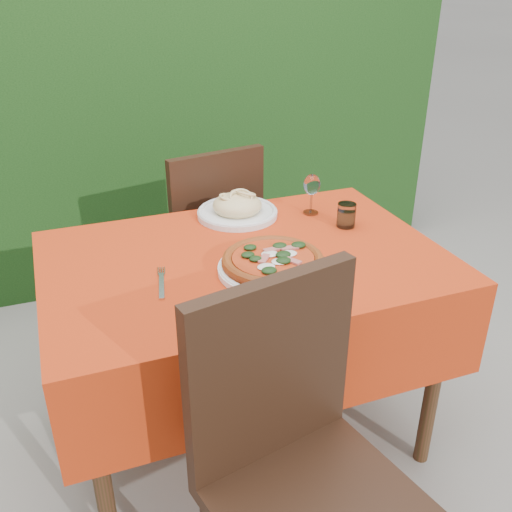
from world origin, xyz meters
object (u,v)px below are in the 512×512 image
object	(u,v)px
chair_near	(297,455)
pizza_plate	(273,263)
chair_far	(208,234)
wine_glass	(312,186)
pasta_plate	(237,209)
water_glass	(346,216)
fork	(162,286)

from	to	relation	value
chair_near	pizza_plate	world-z (taller)	chair_near
chair_far	wine_glass	world-z (taller)	chair_far
chair_near	pizza_plate	size ratio (longest dim) A/B	2.53
pasta_plate	water_glass	distance (m)	0.40
wine_glass	fork	size ratio (longest dim) A/B	0.76
chair_near	chair_far	bearing A→B (deg)	70.20
wine_glass	pizza_plate	bearing A→B (deg)	-129.40
wine_glass	fork	distance (m)	0.73
pizza_plate	pasta_plate	distance (m)	0.44
fork	wine_glass	bearing A→B (deg)	39.98
chair_far	pizza_plate	distance (m)	0.83
water_glass	fork	world-z (taller)	water_glass
pasta_plate	water_glass	size ratio (longest dim) A/B	3.44
pizza_plate	pasta_plate	bearing A→B (deg)	84.93
chair_near	chair_far	world-z (taller)	chair_near
chair_far	pizza_plate	xyz separation A→B (m)	(-0.02, -0.79, 0.25)
chair_far	water_glass	bearing A→B (deg)	110.88
water_glass	fork	distance (m)	0.73
pizza_plate	water_glass	distance (m)	0.43
chair_far	chair_near	bearing A→B (deg)	71.93
pasta_plate	fork	bearing A→B (deg)	-132.19
pizza_plate	pasta_plate	world-z (taller)	pasta_plate
chair_near	water_glass	bearing A→B (deg)	42.62
wine_glass	water_glass	bearing A→B (deg)	-67.16
chair_near	wine_glass	xyz separation A→B (m)	(0.46, 0.89, 0.30)
pasta_plate	fork	distance (m)	0.56
chair_near	pasta_plate	size ratio (longest dim) A/B	3.31
pasta_plate	fork	xyz separation A→B (m)	(-0.37, -0.41, -0.03)
wine_glass	fork	bearing A→B (deg)	-151.89
chair_near	pasta_plate	distance (m)	1.01
chair_far	pasta_plate	xyz separation A→B (m)	(0.02, -0.35, 0.25)
chair_far	water_glass	world-z (taller)	chair_far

